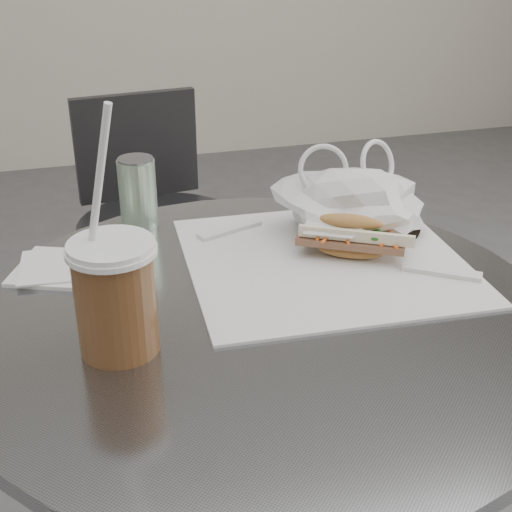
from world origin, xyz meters
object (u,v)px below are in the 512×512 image
object	(u,v)px
chair_far	(158,267)
sunglasses	(392,234)
banh_mi	(350,237)
drink_can	(138,192)
cafe_table	(262,472)
iced_coffee	(116,295)

from	to	relation	value
chair_far	sunglasses	size ratio (longest dim) A/B	7.45
banh_mi	drink_can	xyz separation A→B (m)	(-0.28, 0.20, 0.02)
cafe_table	drink_can	world-z (taller)	drink_can
iced_coffee	drink_can	bearing A→B (deg)	78.77
banh_mi	iced_coffee	distance (m)	0.37
cafe_table	chair_far	world-z (taller)	chair_far
banh_mi	sunglasses	xyz separation A→B (m)	(0.08, 0.03, -0.02)
cafe_table	sunglasses	bearing A→B (deg)	28.47
iced_coffee	drink_can	xyz separation A→B (m)	(0.07, 0.34, -0.01)
chair_far	banh_mi	size ratio (longest dim) A/B	3.86
banh_mi	sunglasses	world-z (taller)	banh_mi
chair_far	drink_can	size ratio (longest dim) A/B	6.84
sunglasses	drink_can	distance (m)	0.40
drink_can	chair_far	bearing A→B (deg)	80.77
banh_mi	sunglasses	distance (m)	0.09
banh_mi	iced_coffee	size ratio (longest dim) A/B	0.68
drink_can	cafe_table	bearing A→B (deg)	-69.28
cafe_table	banh_mi	bearing A→B (deg)	32.80
banh_mi	drink_can	distance (m)	0.34
sunglasses	drink_can	xyz separation A→B (m)	(-0.36, 0.18, 0.04)
sunglasses	iced_coffee	bearing A→B (deg)	-170.43
banh_mi	iced_coffee	bearing A→B (deg)	-128.12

